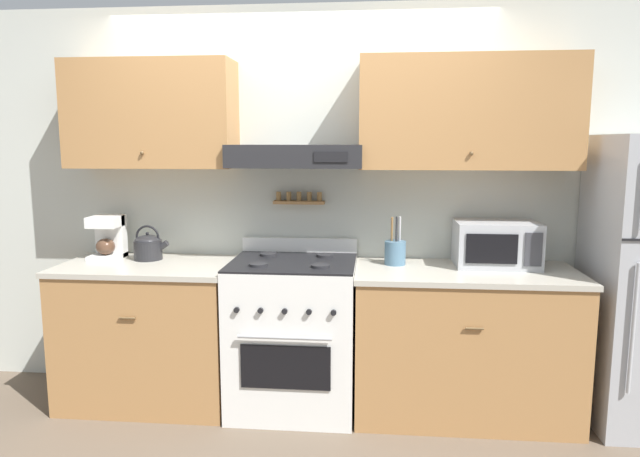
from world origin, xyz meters
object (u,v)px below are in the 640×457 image
Objects in this scene: tea_kettle at (148,246)px; coffee_maker at (108,237)px; utensil_crock at (395,252)px; stove_range at (294,334)px; microwave at (496,244)px.

tea_kettle is 0.83× the size of coffee_maker.
utensil_crock is at bearing -0.78° from coffee_maker.
stove_range is at bearing -168.67° from utensil_crock.
utensil_crock is (1.61, 0.00, -0.01)m from tea_kettle.
tea_kettle is at bearing -5.20° from coffee_maker.
stove_range is 1.38m from microwave.
coffee_maker is at bearing 179.22° from utensil_crock.
tea_kettle is 2.23m from microwave.
stove_range is 4.45× the size of tea_kettle.
stove_range is 1.11m from tea_kettle.
microwave is at bearing 6.58° from stove_range.
stove_range is at bearing -6.89° from coffee_maker.
utensil_crock reaches higher than microwave.
coffee_maker is 0.93× the size of utensil_crock.
utensil_crock reaches higher than stove_range.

